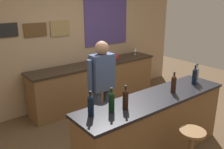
# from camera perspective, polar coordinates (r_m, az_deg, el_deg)

# --- Properties ---
(ground_plane) EXTENTS (10.00, 10.00, 0.00)m
(ground_plane) POSITION_cam_1_polar(r_m,az_deg,el_deg) (4.09, 5.11, -15.45)
(ground_plane) COLOR brown
(back_wall) EXTENTS (6.00, 0.09, 2.80)m
(back_wall) POSITION_cam_1_polar(r_m,az_deg,el_deg) (5.16, -9.96, 8.38)
(back_wall) COLOR tan
(back_wall) RESTS_ON ground_plane
(bar_counter) EXTENTS (2.43, 0.60, 0.92)m
(bar_counter) POSITION_cam_1_polar(r_m,az_deg,el_deg) (3.62, 9.73, -11.93)
(bar_counter) COLOR brown
(bar_counter) RESTS_ON ground_plane
(side_counter) EXTENTS (2.94, 0.56, 0.90)m
(side_counter) POSITION_cam_1_polar(r_m,az_deg,el_deg) (5.28, -3.80, -2.02)
(side_counter) COLOR brown
(side_counter) RESTS_ON ground_plane
(bartender) EXTENTS (0.52, 0.21, 1.62)m
(bartender) POSITION_cam_1_polar(r_m,az_deg,el_deg) (3.77, -2.31, -2.40)
(bartender) COLOR #384766
(bartender) RESTS_ON ground_plane
(bar_stool) EXTENTS (0.32, 0.32, 0.68)m
(bar_stool) POSITION_cam_1_polar(r_m,az_deg,el_deg) (3.31, 18.06, -15.73)
(bar_stool) COLOR brown
(bar_stool) RESTS_ON ground_plane
(wine_bottle_a) EXTENTS (0.07, 0.07, 0.31)m
(wine_bottle_a) POSITION_cam_1_polar(r_m,az_deg,el_deg) (2.81, -5.03, -7.16)
(wine_bottle_a) COLOR black
(wine_bottle_a) RESTS_ON bar_counter
(wine_bottle_b) EXTENTS (0.07, 0.07, 0.31)m
(wine_bottle_b) POSITION_cam_1_polar(r_m,az_deg,el_deg) (2.90, -0.12, -6.30)
(wine_bottle_b) COLOR black
(wine_bottle_b) RESTS_ON bar_counter
(wine_bottle_c) EXTENTS (0.07, 0.07, 0.31)m
(wine_bottle_c) POSITION_cam_1_polar(r_m,az_deg,el_deg) (2.98, 3.19, -5.67)
(wine_bottle_c) COLOR black
(wine_bottle_c) RESTS_ON bar_counter
(wine_bottle_d) EXTENTS (0.07, 0.07, 0.31)m
(wine_bottle_d) POSITION_cam_1_polar(r_m,az_deg,el_deg) (3.58, 14.27, -2.06)
(wine_bottle_d) COLOR black
(wine_bottle_d) RESTS_ON bar_counter
(wine_bottle_e) EXTENTS (0.07, 0.07, 0.31)m
(wine_bottle_e) POSITION_cam_1_polar(r_m,az_deg,el_deg) (4.02, 18.81, -0.27)
(wine_bottle_e) COLOR black
(wine_bottle_e) RESTS_ON bar_counter
(wine_bottle_f) EXTENTS (0.07, 0.07, 0.31)m
(wine_bottle_f) POSITION_cam_1_polar(r_m,az_deg,el_deg) (4.12, 19.20, 0.11)
(wine_bottle_f) COLOR #999E99
(wine_bottle_f) RESTS_ON bar_counter
(wine_glass_a) EXTENTS (0.07, 0.07, 0.16)m
(wine_glass_a) POSITION_cam_1_polar(r_m,az_deg,el_deg) (5.11, -4.50, 3.85)
(wine_glass_a) COLOR silver
(wine_glass_a) RESTS_ON side_counter
(wine_glass_b) EXTENTS (0.07, 0.07, 0.16)m
(wine_glass_b) POSITION_cam_1_polar(r_m,az_deg,el_deg) (5.92, 5.48, 5.77)
(wine_glass_b) COLOR silver
(wine_glass_b) RESTS_ON side_counter
(coffee_mug) EXTENTS (0.12, 0.08, 0.09)m
(coffee_mug) POSITION_cam_1_polar(r_m,az_deg,el_deg) (5.50, 1.24, 4.25)
(coffee_mug) COLOR #B2332D
(coffee_mug) RESTS_ON side_counter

